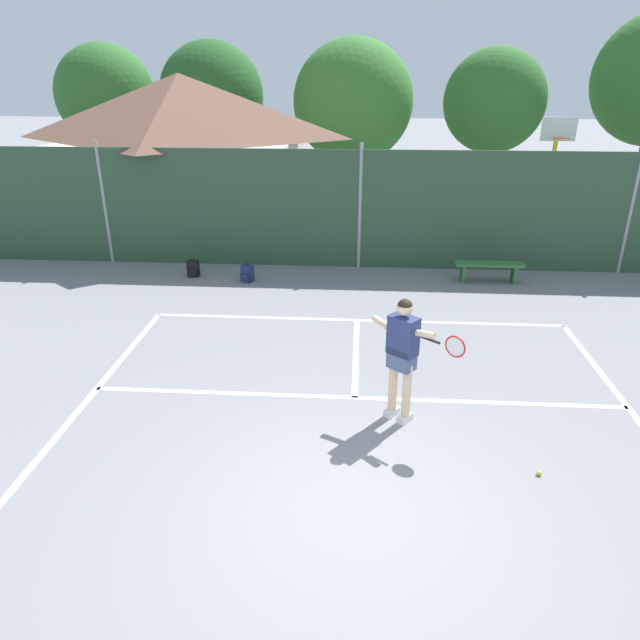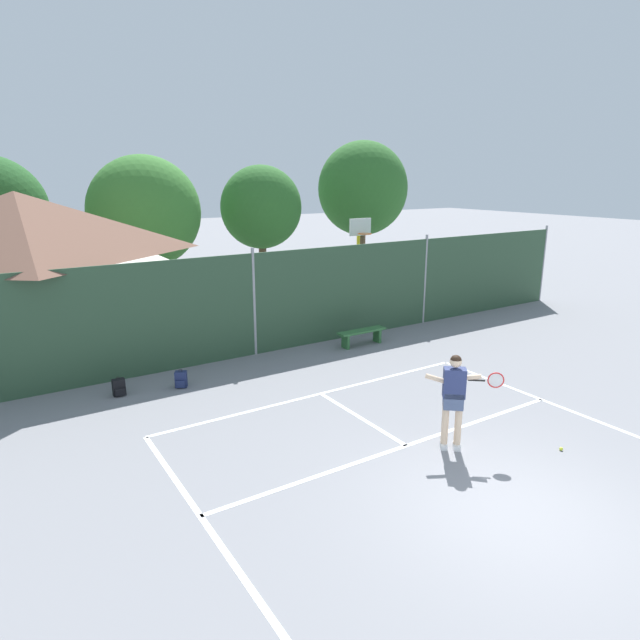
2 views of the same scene
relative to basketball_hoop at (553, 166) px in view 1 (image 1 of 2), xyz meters
name	(u,v)px [view 1 (image 1 of 2)]	position (x,y,z in m)	size (l,w,h in m)	color
ground_plane	(352,509)	(-5.13, -10.97, -2.31)	(120.00, 120.00, 0.00)	gray
court_markings	(353,473)	(-5.13, -10.32, -2.31)	(8.30, 11.10, 0.01)	white
chainlink_fence	(360,210)	(-5.13, -1.97, -0.84)	(26.09, 0.09, 3.08)	#2D4C33
basketball_hoop	(553,166)	(0.00, 0.00, 0.00)	(0.90, 0.67, 3.55)	yellow
clubhouse_building	(185,152)	(-10.49, 1.53, 0.07)	(7.22, 5.70, 4.60)	beige
treeline_backdrop	(394,94)	(-3.97, 7.33, 1.54)	(25.12, 4.27, 6.75)	brown
tennis_player	(403,350)	(-4.48, -9.01, -1.20)	(1.21, 0.88, 1.85)	silver
tennis_ball	(540,473)	(-2.80, -10.19, -2.28)	(0.07, 0.07, 0.07)	#CCE033
backpack_black	(193,269)	(-9.17, -3.01, -2.12)	(0.28, 0.24, 0.46)	black
backpack_navy	(247,274)	(-7.78, -3.29, -2.12)	(0.34, 0.33, 0.46)	navy
courtside_bench	(489,268)	(-2.04, -2.94, -1.95)	(1.60, 0.36, 0.48)	#336B38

